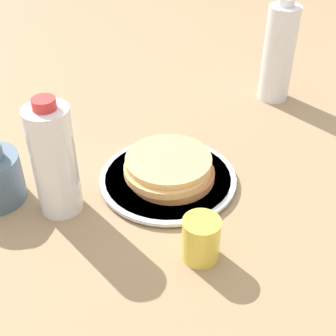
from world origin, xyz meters
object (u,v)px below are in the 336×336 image
Objects in this scene: pancake_stack at (170,168)px; water_bottle_near at (54,160)px; juice_glass at (201,239)px; plate at (168,179)px; water_bottle_mid at (279,53)px.

pancake_stack is 0.22m from water_bottle_near.
water_bottle_near is at bearing -101.61° from juice_glass.
water_bottle_near is at bearing -54.92° from plate.
pancake_stack is at bearing 74.51° from plate.
plate is 1.51× the size of pancake_stack.
plate is 0.45m from water_bottle_mid.
juice_glass is at bearing 78.39° from water_bottle_near.
juice_glass is 0.58m from water_bottle_mid.
water_bottle_mid reaches higher than plate.
water_bottle_mid is (-0.40, 0.17, 0.11)m from plate.
juice_glass is 0.31× the size of water_bottle_mid.
pancake_stack is at bearing -151.25° from juice_glass.
water_bottle_near is 0.62m from water_bottle_mid.
juice_glass reaches higher than pancake_stack.
juice_glass is (0.17, 0.09, 0.01)m from pancake_stack.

